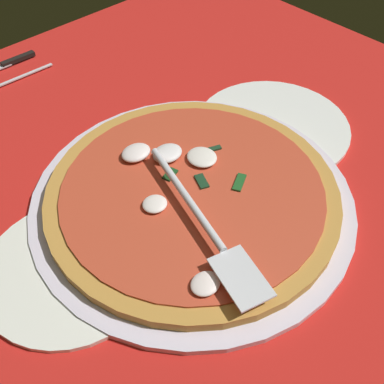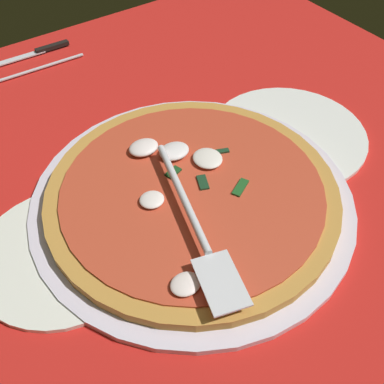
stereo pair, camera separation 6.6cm
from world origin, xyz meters
TOP-DOWN VIEW (x-y plane):
  - ground_plane at (0.00, 0.00)cm, footprint 115.02×115.02cm
  - checker_pattern at (-0.00, -0.00)cm, footprint 115.02×115.02cm
  - pizza_pan at (-1.82, 0.07)cm, footprint 45.78×45.78cm
  - dinner_plate_left at (-20.87, 2.17)cm, footprint 22.34×22.34cm
  - dinner_plate_right at (19.50, 2.97)cm, footprint 25.53×25.53cm
  - pizza at (-1.83, 0.18)cm, footprint 41.23×41.23cm
  - pizza_server at (-5.92, -6.39)cm, footprint 10.27×27.56cm
  - place_setting_far at (-6.48, 48.03)cm, footprint 22.66×13.12cm

SIDE VIEW (x-z plane):
  - ground_plane at x=0.00cm, z-range -0.80..0.00cm
  - checker_pattern at x=0.00cm, z-range 0.00..0.10cm
  - place_setting_far at x=-6.48cm, z-range -0.25..1.15cm
  - dinner_plate_left at x=-20.87cm, z-range 0.10..1.10cm
  - dinner_plate_right at x=19.50cm, z-range 0.10..1.10cm
  - pizza_pan at x=-1.82cm, z-range 0.10..1.40cm
  - pizza at x=-1.83cm, z-range 0.76..3.87cm
  - pizza_server at x=-5.92cm, z-range 4.40..5.40cm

